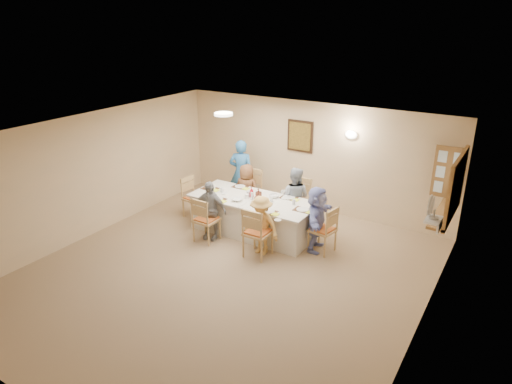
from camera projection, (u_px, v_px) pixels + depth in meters
The scene contains 49 objects.
ground at pixel (224, 274), 8.01m from camera, with size 7.00×7.00×0.00m, color #997E5B.
room_walls at pixel (222, 194), 7.46m from camera, with size 7.00×7.00×7.00m.
wall_picture at pixel (300, 136), 10.29m from camera, with size 0.62×0.05×0.72m.
wall_sconce at pixel (351, 135), 9.61m from camera, with size 0.26×0.09×0.18m, color white.
ceiling_light at pixel (223, 114), 8.79m from camera, with size 0.36×0.36×0.05m, color white.
serving_hatch at pixel (456, 187), 7.81m from camera, with size 0.06×1.50×1.15m, color brown.
hatch_sill at pixel (444, 214), 8.06m from camera, with size 0.30×1.50×0.05m, color brown.
shutter_door at pixel (448, 173), 8.54m from camera, with size 0.55×0.04×1.00m, color brown.
fan_shelf at pixel (433, 220), 6.81m from camera, with size 0.22×0.36×0.03m, color white.
desk_fan at pixel (433, 210), 6.77m from camera, with size 0.30×0.30×0.28m, color #A5A5A8, non-canonical shape.
dining_table at pixel (253, 216), 9.43m from camera, with size 2.61×1.10×0.76m, color white.
chair_back_left at pixel (249, 192), 10.32m from camera, with size 0.49×0.49×1.02m, color tan, non-canonical shape.
chair_back_right at pixel (297, 203), 9.73m from camera, with size 0.49×0.49×1.03m, color tan, non-canonical shape.
chair_front_left at pixel (206, 219), 9.06m from camera, with size 0.45×0.45×0.95m, color tan, non-canonical shape.
chair_front_right at pixel (258, 232), 8.46m from camera, with size 0.48×0.48×1.00m, color tan, non-canonical shape.
chair_left_end at pixel (194, 197), 10.16m from camera, with size 0.44×0.44×0.91m, color tan, non-canonical shape.
chair_right_end at pixel (323, 229), 8.65m from camera, with size 0.45×0.45×0.93m, color tan, non-canonical shape.
diner_back_left at pixel (247, 190), 10.19m from camera, with size 0.62×0.43×1.20m, color brown.
diner_back_right at pixel (295, 198), 9.58m from camera, with size 0.72×0.60×1.33m, color #929BA9.
diner_front_left at pixel (210, 210), 9.10m from camera, with size 0.76×0.42×1.23m, color gray.
diner_front_right at pixel (261, 225), 8.53m from camera, with size 0.78×0.49×1.16m, color #DBA754.
diner_right_end at pixel (317, 219), 8.64m from camera, with size 0.61×1.25×1.29m, color #929CE1.
caregiver at pixel (241, 173), 10.71m from camera, with size 0.67×0.55×1.59m, color #3479BF.
placemat_fl at pixel (217, 199), 9.26m from camera, with size 0.35×0.26×0.01m, color #472B19.
plate_fl at pixel (217, 199), 9.25m from camera, with size 0.23×0.23×0.01m, color white.
napkin_fl at pixel (223, 201), 9.13m from camera, with size 0.13×0.13×0.01m, color #EDFB34.
placemat_fr at pixel (268, 212), 8.67m from camera, with size 0.33×0.25×0.01m, color #472B19.
plate_fr at pixel (268, 211), 8.67m from camera, with size 0.25×0.25×0.02m, color white.
napkin_fr at pixel (275, 214), 8.54m from camera, with size 0.13×0.13×0.01m, color #EDFB34.
placemat_bl at pixel (240, 187), 9.92m from camera, with size 0.33×0.25×0.01m, color #472B19.
plate_bl at pixel (240, 186), 9.92m from camera, with size 0.23×0.23×0.01m, color white.
napkin_bl at pixel (246, 189), 9.79m from camera, with size 0.14×0.14×0.01m, color #EDFB34.
placemat_br at pixel (289, 198), 9.34m from camera, with size 0.34×0.25×0.01m, color #472B19.
plate_br at pixel (289, 197), 9.33m from camera, with size 0.26×0.26×0.02m, color white.
napkin_br at pixel (296, 200), 9.21m from camera, with size 0.14×0.14×0.01m, color #EDFB34.
placemat_le at pixel (210, 188), 9.83m from camera, with size 0.35×0.26×0.01m, color #472B19.
plate_le at pixel (210, 188), 9.83m from camera, with size 0.23×0.23×0.01m, color white.
napkin_le at pixel (215, 190), 9.70m from camera, with size 0.14×0.14×0.01m, color #EDFB34.
placemat_re at pixel (303, 210), 8.75m from camera, with size 0.34×0.26×0.01m, color #472B19.
plate_re at pixel (303, 209), 8.75m from camera, with size 0.24×0.24×0.02m, color white.
napkin_re at pixel (310, 212), 8.62m from camera, with size 0.13×0.13×0.01m, color #EDFB34.
teacup_a at pixel (213, 194), 9.39m from camera, with size 0.15×0.15×0.09m, color white.
teacup_b at pixel (284, 192), 9.50m from camera, with size 0.11×0.11×0.09m, color white.
bowl_a at pixel (237, 200), 9.17m from camera, with size 0.25×0.25×0.05m, color white.
bowl_b at pixel (274, 196), 9.34m from camera, with size 0.22×0.22×0.06m, color white.
condiment_ketchup at pixel (252, 192), 9.33m from camera, with size 0.09×0.10×0.22m, color red.
condiment_brown at pixel (259, 193), 9.28m from camera, with size 0.11×0.11×0.21m, color #5D2818.
condiment_malt at pixel (257, 197), 9.15m from camera, with size 0.13×0.13×0.16m, color #5D2818.
drinking_glass at pixel (248, 194), 9.39m from camera, with size 0.07×0.07×0.11m, color silver.
Camera 1 is at (4.11, -5.62, 4.26)m, focal length 32.00 mm.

